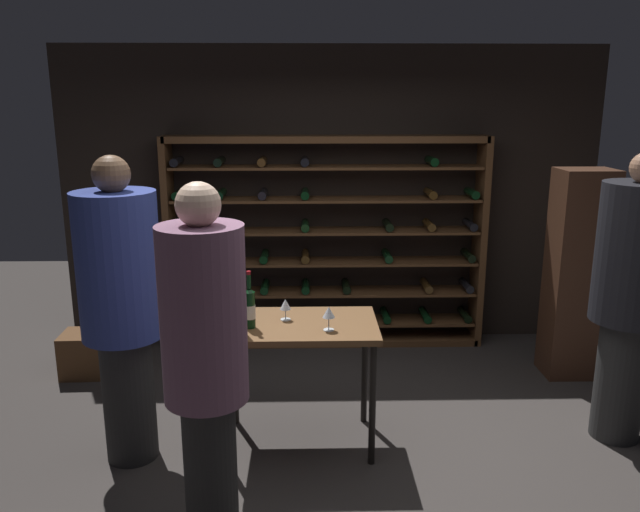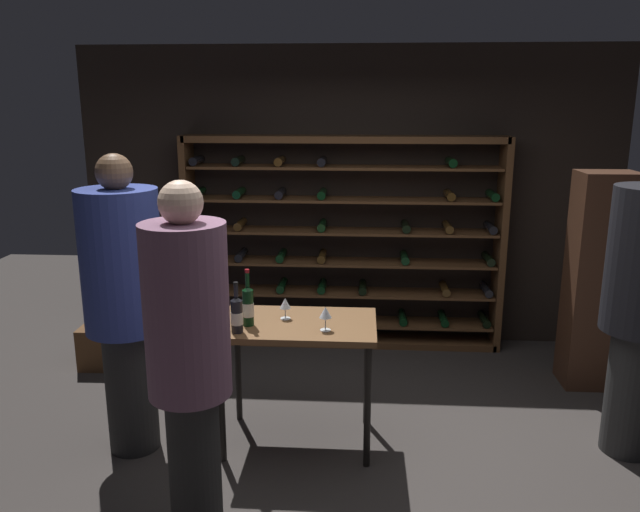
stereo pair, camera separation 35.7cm
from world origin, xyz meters
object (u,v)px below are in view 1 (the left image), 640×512
tasting_table (299,338)px  person_guest_blue_shirt (205,354)px  wine_crate (92,353)px  wine_glass_stemmed_center (285,305)px  person_guest_plum_blouse (121,300)px  wine_bottle_amber_reserve (250,308)px  wine_bottle_gold_foil (240,317)px  display_cabinet (577,275)px  wine_rack (324,245)px  wine_glass_stemmed_right (329,313)px  person_bystander_red_print (632,287)px

tasting_table → person_guest_blue_shirt: 1.10m
wine_crate → wine_glass_stemmed_center: bearing=-32.6°
person_guest_plum_blouse → wine_bottle_amber_reserve: 0.79m
person_guest_plum_blouse → wine_bottle_gold_foil: bearing=-121.4°
display_cabinet → wine_rack: bearing=160.0°
person_guest_plum_blouse → tasting_table: bearing=-108.9°
wine_glass_stemmed_right → wine_bottle_amber_reserve: bearing=172.9°
tasting_table → person_bystander_red_print: (2.19, 0.03, 0.32)m
wine_rack → display_cabinet: bearing=-20.0°
wine_rack → wine_bottle_gold_foil: size_ratio=8.99×
person_guest_plum_blouse → wine_glass_stemmed_right: size_ratio=12.55×
person_guest_blue_shirt → wine_bottle_gold_foil: (0.09, 0.75, -0.07)m
person_guest_plum_blouse → wine_bottle_gold_foil: size_ratio=6.01×
tasting_table → wine_crate: bearing=147.3°
display_cabinet → person_guest_blue_shirt: bearing=-143.5°
display_cabinet → wine_glass_stemmed_center: bearing=-157.0°
person_bystander_red_print → wine_glass_stemmed_center: size_ratio=13.69×
wine_glass_stemmed_center → wine_rack: bearing=80.1°
wine_glass_stemmed_right → person_guest_plum_blouse: bearing=-179.8°
wine_rack → wine_bottle_amber_reserve: bearing=-105.6°
tasting_table → wine_bottle_gold_foil: wine_bottle_gold_foil is taller
person_guest_blue_shirt → wine_crate: size_ratio=3.97×
person_bystander_red_print → wine_bottle_gold_foil: 2.56m
wine_crate → wine_glass_stemmed_center: 2.15m
person_guest_plum_blouse → wine_glass_stemmed_center: bearing=-105.0°
tasting_table → wine_crate: size_ratio=2.14×
tasting_table → wine_crate: tasting_table is taller
person_guest_plum_blouse → wine_glass_stemmed_right: bearing=-116.2°
wine_glass_stemmed_center → wine_bottle_amber_reserve: bearing=-148.4°
wine_rack → wine_bottle_amber_reserve: 1.97m
wine_crate → wine_bottle_amber_reserve: 2.07m
wine_crate → wine_bottle_gold_foil: (1.41, -1.35, 0.80)m
wine_glass_stemmed_right → wine_rack: bearing=89.1°
wine_bottle_amber_reserve → wine_rack: bearing=74.4°
wine_glass_stemmed_center → display_cabinet: bearing=23.0°
wine_rack → wine_glass_stemmed_center: wine_rack is taller
person_guest_plum_blouse → wine_crate: person_guest_plum_blouse is taller
wine_bottle_gold_foil → wine_glass_stemmed_center: size_ratio=2.28×
display_cabinet → wine_bottle_amber_reserve: 2.84m
wine_rack → person_guest_plum_blouse: (-1.31, -1.96, 0.11)m
person_guest_blue_shirt → wine_glass_stemmed_right: (0.64, 0.82, -0.08)m
tasting_table → wine_crate: 2.18m
wine_crate → wine_glass_stemmed_right: bearing=-33.1°
person_bystander_red_print → wine_bottle_amber_reserve: size_ratio=5.25×
person_bystander_red_print → wine_glass_stemmed_center: (-2.27, 0.03, -0.12)m
person_guest_plum_blouse → display_cabinet: (3.38, 1.21, -0.20)m
wine_bottle_gold_foil → wine_glass_stemmed_right: 0.55m
display_cabinet → wine_bottle_gold_foil: bearing=-154.3°
person_guest_plum_blouse → wine_glass_stemmed_center: (1.01, 0.20, -0.11)m
display_cabinet → person_bystander_red_print: bearing=-95.5°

